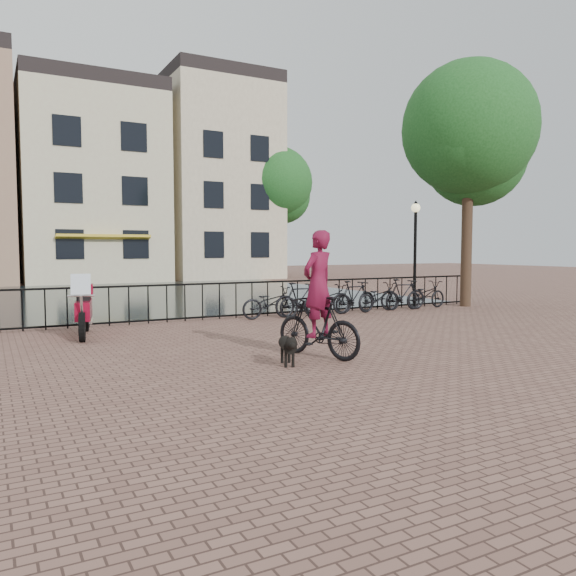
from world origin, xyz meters
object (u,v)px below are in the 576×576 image
dog (288,349)px  motorcycle (84,304)px  lamp_post (415,236)px  cyclist (318,301)px

dog → motorcycle: bearing=135.7°
lamp_post → motorcycle: bearing=-174.1°
dog → motorcycle: size_ratio=0.41×
dog → motorcycle: (-2.57, 4.91, 0.46)m
cyclist → dog: 1.16m
dog → motorcycle: 5.56m
lamp_post → dog: lamp_post is taller
lamp_post → cyclist: bearing=-141.7°
cyclist → lamp_post: bearing=-161.5°
cyclist → dog: bearing=3.4°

